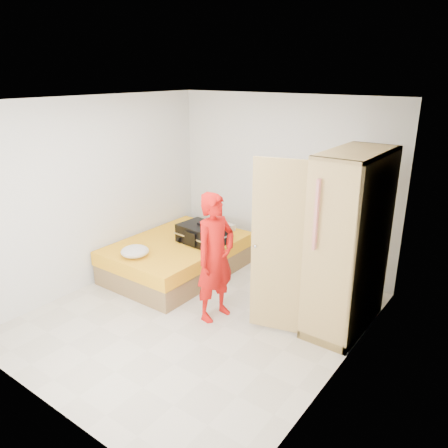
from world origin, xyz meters
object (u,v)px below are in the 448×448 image
Objects in this scene: wardrobe at (343,247)px; suitcase at (202,234)px; bed at (177,257)px; person at (215,257)px; round_cushion at (135,251)px.

suitcase is at bearing 176.36° from wardrobe.
bed is 1.48m from person.
person reaches higher than round_cushion.
suitcase is at bearing 66.02° from round_cushion.
wardrobe is (2.50, 0.07, 0.75)m from bed.
wardrobe is 2.89× the size of suitcase.
bed is at bearing -178.47° from wardrobe.
person is (1.22, -0.65, 0.54)m from bed.
round_cushion is at bearing 102.03° from person.
person is at bearing -151.01° from wardrobe.
person reaches higher than bed.
person is at bearing 3.99° from round_cushion.
wardrobe is 5.51× the size of round_cushion.
suitcase is at bearing 32.50° from bed.
person is at bearing -27.99° from bed.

